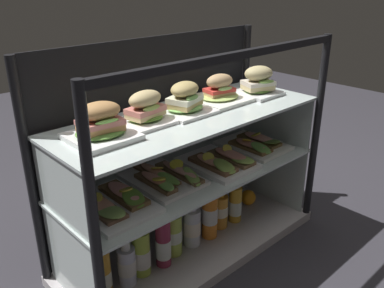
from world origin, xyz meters
TOP-DOWN VIEW (x-y plane):
  - ground_plane at (0.00, 0.00)m, footprint 6.00×6.00m
  - case_base_deck at (0.00, 0.00)m, footprint 1.11×0.44m
  - case_frame at (0.00, 0.12)m, footprint 1.11×0.44m
  - riser_lower_tier at (0.00, 0.00)m, footprint 1.05×0.37m
  - shelf_lower_glass at (0.00, 0.00)m, footprint 1.06×0.39m
  - riser_upper_tier at (0.00, 0.00)m, footprint 1.05×0.37m
  - shelf_upper_glass at (0.00, 0.00)m, footprint 1.06×0.39m
  - plated_roll_sandwich_center at (-0.37, 0.01)m, footprint 0.19×0.19m
  - plated_roll_sandwich_right_of_center at (-0.18, 0.04)m, footprint 0.17×0.17m
  - plated_roll_sandwich_far_left at (-0.01, 0.03)m, footprint 0.19×0.19m
  - plated_roll_sandwich_near_left_corner at (0.19, 0.04)m, footprint 0.21×0.21m
  - plated_roll_sandwich_near_right_corner at (0.38, -0.00)m, footprint 0.17×0.17m
  - open_sandwich_tray_near_right_corner at (-0.36, -0.02)m, footprint 0.22×0.29m
  - open_sandwich_tray_near_left_corner at (-0.12, 0.01)m, footprint 0.22×0.30m
  - open_sandwich_tray_far_left at (0.12, -0.04)m, footprint 0.22×0.29m
  - open_sandwich_tray_mid_right at (0.37, -0.01)m, footprint 0.22×0.29m
  - juice_bottle_near_post at (-0.43, -0.02)m, footprint 0.06×0.06m
  - juice_bottle_tucked_behind at (-0.34, -0.03)m, footprint 0.07×0.07m
  - juice_bottle_back_center at (-0.27, -0.02)m, footprint 0.07×0.07m
  - juice_bottle_front_right_end at (-0.18, -0.04)m, footprint 0.06×0.06m
  - juice_bottle_front_second at (-0.11, -0.01)m, footprint 0.07×0.07m
  - juice_bottle_back_left at (-0.02, -0.02)m, footprint 0.07×0.07m
  - juice_bottle_back_right at (0.08, -0.03)m, footprint 0.07×0.07m
  - juice_bottle_front_left_end at (0.16, -0.01)m, footprint 0.07×0.07m
  - juice_bottle_front_fourth at (0.24, -0.02)m, footprint 0.06×0.06m
  - orange_fruit_beside_bottles at (0.39, 0.03)m, footprint 0.07×0.07m

SIDE VIEW (x-z plane):
  - ground_plane at x=0.00m, z-range -0.02..0.00m
  - case_base_deck at x=0.00m, z-range 0.00..0.04m
  - orange_fruit_beside_bottles at x=0.39m, z-range 0.04..0.11m
  - juice_bottle_tucked_behind at x=-0.34m, z-range 0.02..0.22m
  - juice_bottle_front_left_end at x=0.16m, z-range 0.02..0.23m
  - juice_bottle_front_fourth at x=0.24m, z-range 0.02..0.24m
  - juice_bottle_back_left at x=-0.02m, z-range 0.02..0.24m
  - juice_bottle_back_center at x=-0.27m, z-range 0.01..0.25m
  - juice_bottle_near_post at x=-0.43m, z-range 0.02..0.25m
  - juice_bottle_front_second at x=-0.11m, z-range 0.02..0.25m
  - juice_bottle_front_right_end at x=-0.18m, z-range 0.02..0.26m
  - juice_bottle_back_right at x=0.08m, z-range 0.02..0.26m
  - riser_lower_tier at x=0.00m, z-range 0.04..0.35m
  - shelf_lower_glass at x=0.00m, z-range 0.35..0.36m
  - open_sandwich_tray_mid_right at x=0.37m, z-range 0.35..0.40m
  - open_sandwich_tray_near_left_corner at x=-0.12m, z-range 0.35..0.41m
  - open_sandwich_tray_near_right_corner at x=-0.36m, z-range 0.35..0.41m
  - open_sandwich_tray_far_left at x=0.12m, z-range 0.35..0.41m
  - case_frame at x=0.00m, z-range 0.04..0.89m
  - riser_upper_tier at x=0.00m, z-range 0.36..0.58m
  - shelf_upper_glass at x=0.00m, z-range 0.58..0.60m
  - plated_roll_sandwich_near_left_corner at x=0.19m, z-range 0.58..0.69m
  - plated_roll_sandwich_center at x=-0.37m, z-range 0.58..0.70m
  - plated_roll_sandwich_right_of_center at x=-0.18m, z-range 0.58..0.70m
  - plated_roll_sandwich_far_left at x=-0.01m, z-range 0.58..0.70m
  - plated_roll_sandwich_near_right_corner at x=0.38m, z-range 0.59..0.71m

